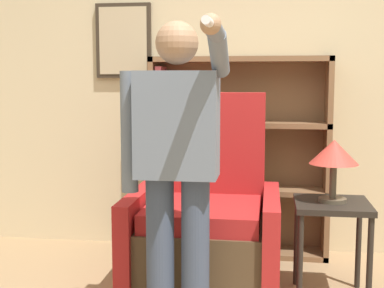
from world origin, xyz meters
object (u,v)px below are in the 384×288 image
object	(u,v)px
armchair	(205,229)
table_lamp	(334,155)
bookcase	(228,157)
person_standing	(177,160)
side_table	(332,219)

from	to	relation	value
armchair	table_lamp	distance (m)	0.96
bookcase	table_lamp	xyz separation A→B (m)	(0.71, -0.81, 0.15)
bookcase	person_standing	size ratio (longest dim) A/B	0.92
bookcase	table_lamp	bearing A→B (deg)	-48.68
bookcase	table_lamp	world-z (taller)	bookcase
armchair	person_standing	bearing A→B (deg)	-95.66
person_standing	bookcase	bearing A→B (deg)	83.76
armchair	person_standing	distance (m)	0.89
bookcase	table_lamp	size ratio (longest dim) A/B	3.98
armchair	side_table	distance (m)	0.81
side_table	person_standing	bearing A→B (deg)	-144.67
table_lamp	armchair	bearing A→B (deg)	174.64
side_table	table_lamp	xyz separation A→B (m)	(0.00, 0.00, 0.40)
bookcase	person_standing	world-z (taller)	person_standing
side_table	bookcase	bearing A→B (deg)	131.32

